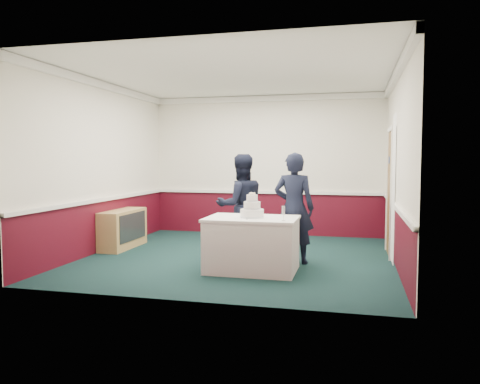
% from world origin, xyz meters
% --- Properties ---
extents(ground, '(5.00, 5.00, 0.00)m').
position_xyz_m(ground, '(0.00, 0.00, 0.00)').
color(ground, '#133030').
rests_on(ground, ground).
extents(room_shell, '(5.00, 5.00, 3.00)m').
position_xyz_m(room_shell, '(0.08, 0.61, 1.97)').
color(room_shell, silver).
rests_on(room_shell, ground).
extents(sideboard, '(0.41, 1.20, 0.70)m').
position_xyz_m(sideboard, '(-2.28, 0.30, 0.35)').
color(sideboard, tan).
rests_on(sideboard, ground).
extents(cake_table, '(1.32, 0.92, 0.79)m').
position_xyz_m(cake_table, '(0.42, -0.89, 0.40)').
color(cake_table, white).
rests_on(cake_table, ground).
extents(wedding_cake, '(0.35, 0.35, 0.36)m').
position_xyz_m(wedding_cake, '(0.42, -0.89, 0.90)').
color(wedding_cake, white).
rests_on(wedding_cake, cake_table).
extents(cake_knife, '(0.06, 0.22, 0.00)m').
position_xyz_m(cake_knife, '(0.39, -1.09, 0.79)').
color(cake_knife, silver).
rests_on(cake_knife, cake_table).
extents(champagne_flute, '(0.05, 0.05, 0.21)m').
position_xyz_m(champagne_flute, '(0.92, -1.17, 0.93)').
color(champagne_flute, silver).
rests_on(champagne_flute, cake_table).
extents(person_man, '(1.05, 0.98, 1.72)m').
position_xyz_m(person_man, '(0.02, 0.05, 0.86)').
color(person_man, black).
rests_on(person_man, ground).
extents(person_woman, '(0.66, 0.46, 1.74)m').
position_xyz_m(person_woman, '(0.94, -0.21, 0.87)').
color(person_woman, black).
rests_on(person_woman, ground).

